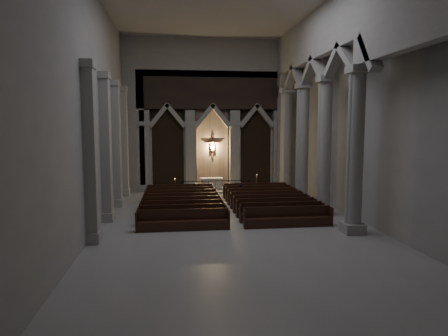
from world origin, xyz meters
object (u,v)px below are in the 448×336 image
(altar, at_px, (212,183))
(pews, at_px, (226,205))
(candle_stand_left, at_px, (175,190))
(worshipper, at_px, (241,192))
(altar_rail, at_px, (215,185))
(candle_stand_right, at_px, (257,188))

(altar, distance_m, pews, 7.45)
(candle_stand_left, xyz_separation_m, worshipper, (4.54, -2.98, 0.27))
(altar_rail, bearing_deg, worshipper, -64.53)
(candle_stand_left, xyz_separation_m, pews, (3.08, -6.08, 0.01))
(candle_stand_left, height_order, pews, candle_stand_left)
(altar, height_order, pews, altar)
(candle_stand_right, height_order, worshipper, candle_stand_right)
(altar_rail, xyz_separation_m, worshipper, (1.46, -3.07, -0.08))
(altar, xyz_separation_m, worshipper, (1.64, -4.34, -0.00))
(altar, bearing_deg, worshipper, -69.32)
(altar, xyz_separation_m, altar_rail, (0.18, -1.28, 0.08))
(candle_stand_left, height_order, worshipper, candle_stand_left)
(altar_rail, xyz_separation_m, pews, (-0.00, -6.16, -0.34))
(altar, height_order, altar_rail, altar)
(pews, bearing_deg, candle_stand_left, 116.87)
(candle_stand_right, relative_size, pews, 0.15)
(altar, bearing_deg, candle_stand_right, -25.88)
(altar, xyz_separation_m, pews, (0.18, -7.44, -0.27))
(pews, bearing_deg, candle_stand_right, 61.63)
(altar_rail, height_order, candle_stand_right, candle_stand_right)
(altar, height_order, candle_stand_right, candle_stand_right)
(candle_stand_left, bearing_deg, altar_rail, 1.52)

